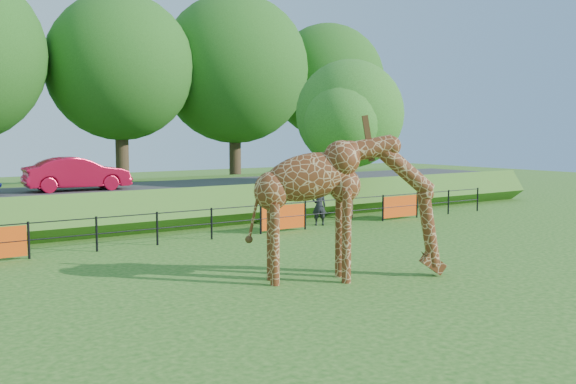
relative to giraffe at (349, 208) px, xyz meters
name	(u,v)px	position (x,y,z in m)	size (l,w,h in m)	color
ground	(366,285)	(0.00, -0.66, -1.82)	(90.00, 90.00, 0.00)	#1D5214
giraffe	(349,208)	(0.00, 0.00, 0.00)	(5.11, 0.94, 3.65)	#582912
perimeter_fence	(212,224)	(0.00, 7.34, -1.27)	(28.07, 0.10, 1.10)	black
embankment	(132,201)	(0.00, 14.84, -1.17)	(40.00, 9.00, 1.30)	#1D5214
road	(144,188)	(0.00, 13.34, -0.46)	(40.00, 5.00, 0.12)	#2D2D2F
car_red	(77,174)	(-2.87, 13.00, 0.25)	(1.38, 3.97, 1.31)	red
visitor	(319,206)	(5.08, 7.88, -1.04)	(0.57, 0.37, 1.56)	black
tree_east	(351,118)	(7.59, 8.97, 2.46)	(5.40, 4.71, 6.76)	#302215
bg_tree_line	(118,66)	(1.89, 21.34, 5.37)	(37.30, 8.80, 11.82)	#302215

